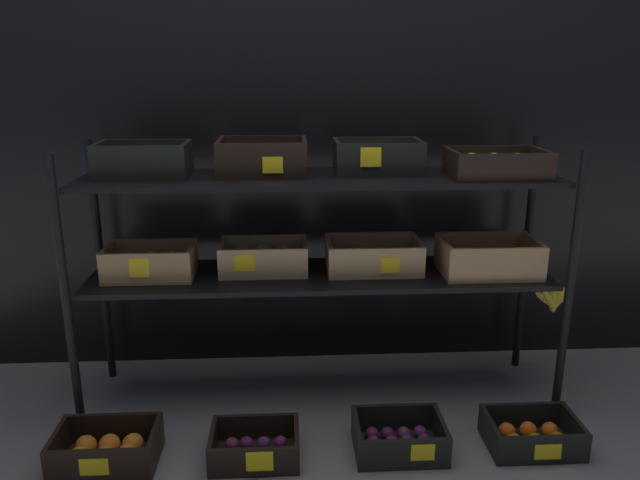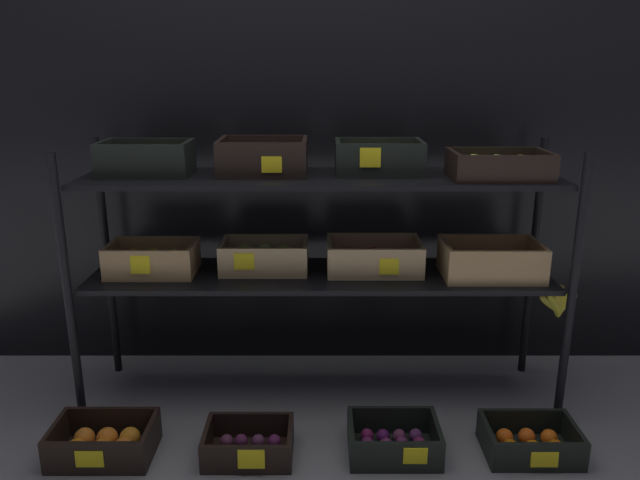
# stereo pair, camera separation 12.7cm
# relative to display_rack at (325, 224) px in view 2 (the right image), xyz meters

# --- Properties ---
(ground_plane) EXTENTS (10.00, 10.00, 0.00)m
(ground_plane) POSITION_rel_display_rack_xyz_m (-0.02, -0.01, -0.74)
(ground_plane) COLOR gray
(storefront_wall) EXTENTS (4.23, 0.12, 2.26)m
(storefront_wall) POSITION_rel_display_rack_xyz_m (-0.02, 0.41, 0.39)
(storefront_wall) COLOR black
(storefront_wall) RESTS_ON ground_plane
(display_rack) EXTENTS (1.96, 0.46, 1.06)m
(display_rack) POSITION_rel_display_rack_xyz_m (0.00, 0.00, 0.00)
(display_rack) COLOR black
(display_rack) RESTS_ON ground_plane
(crate_ground_orange) EXTENTS (0.35, 0.23, 0.13)m
(crate_ground_orange) POSITION_rel_display_rack_xyz_m (-0.78, -0.42, -0.69)
(crate_ground_orange) COLOR black
(crate_ground_orange) RESTS_ON ground_plane
(crate_ground_plum) EXTENTS (0.31, 0.23, 0.11)m
(crate_ground_plum) POSITION_rel_display_rack_xyz_m (-0.27, -0.42, -0.70)
(crate_ground_plum) COLOR black
(crate_ground_plum) RESTS_ON ground_plane
(crate_ground_center_plum) EXTENTS (0.32, 0.24, 0.12)m
(crate_ground_center_plum) POSITION_rel_display_rack_xyz_m (0.24, -0.41, -0.70)
(crate_ground_center_plum) COLOR black
(crate_ground_center_plum) RESTS_ON ground_plane
(crate_ground_tangerine) EXTENTS (0.33, 0.23, 0.11)m
(crate_ground_tangerine) POSITION_rel_display_rack_xyz_m (0.73, -0.41, -0.70)
(crate_ground_tangerine) COLOR black
(crate_ground_tangerine) RESTS_ON ground_plane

